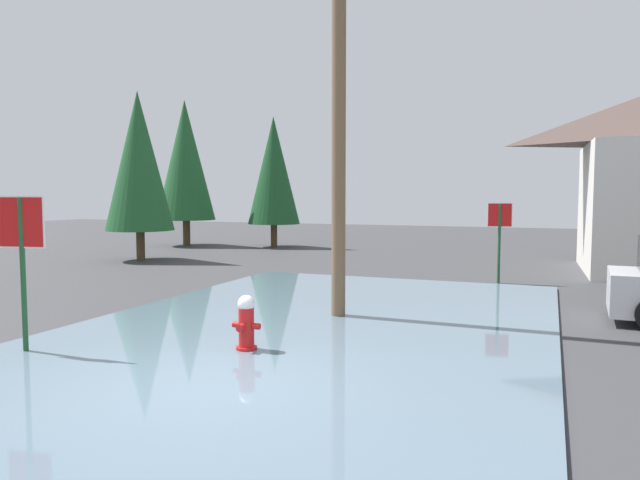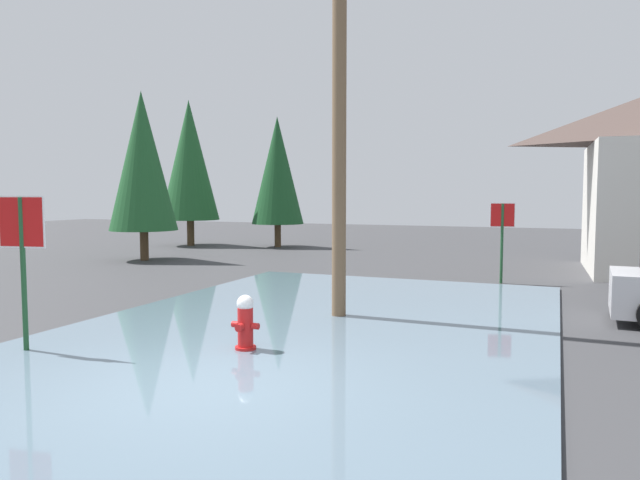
{
  "view_description": "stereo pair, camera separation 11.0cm",
  "coord_description": "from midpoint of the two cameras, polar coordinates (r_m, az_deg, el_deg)",
  "views": [
    {
      "loc": [
        4.08,
        -6.35,
        2.49
      ],
      "look_at": [
        0.17,
        3.61,
        1.66
      ],
      "focal_mm": 33.2,
      "sensor_mm": 36.0,
      "label": 1
    },
    {
      "loc": [
        4.18,
        -6.31,
        2.49
      ],
      "look_at": [
        0.17,
        3.61,
        1.66
      ],
      "focal_mm": 33.2,
      "sensor_mm": 36.0,
      "label": 2
    }
  ],
  "objects": [
    {
      "name": "ground_plane",
      "position": [
        7.98,
        -10.87,
        -14.22
      ],
      "size": [
        80.0,
        80.0,
        0.1
      ],
      "primitive_type": "cube",
      "color": "#38383A"
    },
    {
      "name": "flood_puddle",
      "position": [
        10.68,
        -1.25,
        -8.87
      ],
      "size": [
        8.49,
        13.96,
        0.07
      ],
      "primitive_type": "cube",
      "color": "slate",
      "rests_on": "ground"
    },
    {
      "name": "lane_stop_bar",
      "position": [
        7.62,
        -22.48,
        -14.96
      ],
      "size": [
        3.25,
        0.6,
        0.01
      ],
      "primitive_type": "cube",
      "rotation": [
        0.0,
        0.0,
        -0.09
      ],
      "color": "silver",
      "rests_on": "ground"
    },
    {
      "name": "stop_sign_near",
      "position": [
        10.16,
        -26.5,
        -0.06
      ],
      "size": [
        0.79,
        0.16,
        2.47
      ],
      "color": "#1E4C28",
      "rests_on": "ground"
    },
    {
      "name": "fire_hydrant",
      "position": [
        9.4,
        -6.88,
        -8.11
      ],
      "size": [
        0.46,
        0.4,
        0.92
      ],
      "color": "red",
      "rests_on": "ground"
    },
    {
      "name": "utility_pole",
      "position": [
        11.87,
        2.15,
        13.74
      ],
      "size": [
        1.6,
        0.28,
        8.47
      ],
      "color": "brown",
      "rests_on": "ground"
    },
    {
      "name": "stop_sign_far",
      "position": [
        17.21,
        17.33,
        1.24
      ],
      "size": [
        0.66,
        0.17,
        2.25
      ],
      "color": "#1E4C28",
      "rests_on": "ground"
    },
    {
      "name": "pine_tree_tall_left",
      "position": [
        23.23,
        -16.62,
        7.29
      ],
      "size": [
        2.53,
        2.53,
        6.32
      ],
      "color": "#4C3823",
      "rests_on": "ground"
    },
    {
      "name": "pine_tree_mid_left",
      "position": [
        27.93,
        -4.02,
        6.69
      ],
      "size": [
        2.44,
        2.44,
        6.11
      ],
      "color": "#4C3823",
      "rests_on": "ground"
    },
    {
      "name": "pine_tree_short_left",
      "position": [
        29.37,
        -12.37,
        7.5
      ],
      "size": [
        2.8,
        2.8,
        6.99
      ],
      "color": "#4C3823",
      "rests_on": "ground"
    }
  ]
}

